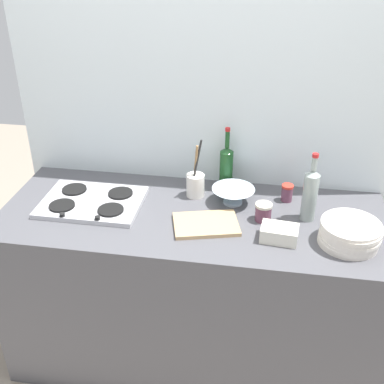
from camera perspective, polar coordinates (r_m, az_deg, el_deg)
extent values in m
plane|color=gray|center=(2.80, 0.00, -18.43)|extent=(6.00, 6.00, 0.00)
cube|color=#4C4C51|center=(2.49, 0.00, -11.49)|extent=(1.80, 0.70, 0.90)
cube|color=silver|center=(2.41, 1.48, 8.57)|extent=(1.90, 0.06, 2.44)
cube|color=#B2B2B7|center=(2.34, -11.82, -1.21)|extent=(0.47, 0.35, 0.02)
cylinder|color=black|center=(2.31, -15.26, -1.57)|extent=(0.12, 0.12, 0.01)
cylinder|color=black|center=(2.23, -9.68, -2.11)|extent=(0.12, 0.12, 0.01)
cylinder|color=black|center=(2.43, -13.86, 0.31)|extent=(0.12, 0.12, 0.01)
cylinder|color=black|center=(2.35, -8.53, -0.14)|extent=(0.12, 0.12, 0.01)
cylinder|color=black|center=(2.23, -15.23, -2.65)|extent=(0.02, 0.02, 0.02)
cylinder|color=black|center=(2.17, -11.23, -3.07)|extent=(0.02, 0.02, 0.02)
cylinder|color=silver|center=(2.13, 18.06, -5.68)|extent=(0.25, 0.25, 0.01)
cylinder|color=silver|center=(2.12, 18.14, -5.40)|extent=(0.25, 0.25, 0.01)
cylinder|color=silver|center=(2.11, 18.23, -5.07)|extent=(0.25, 0.25, 0.01)
cylinder|color=silver|center=(2.10, 18.41, -4.78)|extent=(0.25, 0.25, 0.01)
cylinder|color=silver|center=(2.09, 18.39, -4.42)|extent=(0.25, 0.25, 0.01)
cylinder|color=silver|center=(2.08, 18.53, -4.13)|extent=(0.25, 0.25, 0.01)
cylinder|color=silver|center=(2.08, 18.50, -3.75)|extent=(0.25, 0.25, 0.01)
cylinder|color=#19471E|center=(2.39, 4.10, 2.61)|extent=(0.07, 0.07, 0.20)
cone|color=#19471E|center=(2.34, 4.20, 5.06)|extent=(0.07, 0.07, 0.02)
cylinder|color=#19471E|center=(2.32, 4.24, 6.29)|extent=(0.02, 0.02, 0.09)
cylinder|color=#B21E1E|center=(2.30, 4.29, 7.46)|extent=(0.02, 0.02, 0.02)
cylinder|color=gray|center=(2.19, 13.86, -0.62)|extent=(0.07, 0.07, 0.22)
cone|color=gray|center=(2.13, 14.26, 2.25)|extent=(0.07, 0.07, 0.02)
cylinder|color=gray|center=(2.11, 14.40, 3.29)|extent=(0.02, 0.02, 0.06)
cylinder|color=#B21E1E|center=(2.10, 14.53, 4.25)|extent=(0.03, 0.03, 0.02)
cylinder|color=silver|center=(2.31, 4.88, -1.18)|extent=(0.09, 0.09, 0.01)
cone|color=silver|center=(2.29, 4.93, -0.34)|extent=(0.21, 0.21, 0.07)
cube|color=silver|center=(2.06, 10.37, -4.88)|extent=(0.16, 0.12, 0.06)
cylinder|color=silver|center=(2.34, 0.41, 0.79)|extent=(0.09, 0.09, 0.11)
cylinder|color=#997247|center=(2.29, 0.42, 3.09)|extent=(0.03, 0.04, 0.23)
cylinder|color=#262626|center=(2.28, 0.53, 3.25)|extent=(0.05, 0.04, 0.25)
cylinder|color=#66384C|center=(2.18, 8.50, -2.52)|extent=(0.07, 0.07, 0.07)
cylinder|color=beige|center=(2.16, 8.58, -1.57)|extent=(0.08, 0.08, 0.01)
cylinder|color=#66384C|center=(2.35, 11.26, -0.22)|extent=(0.05, 0.05, 0.07)
cylinder|color=red|center=(2.33, 11.36, 0.69)|extent=(0.06, 0.06, 0.01)
cube|color=tan|center=(2.13, 1.67, -3.86)|extent=(0.33, 0.27, 0.02)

